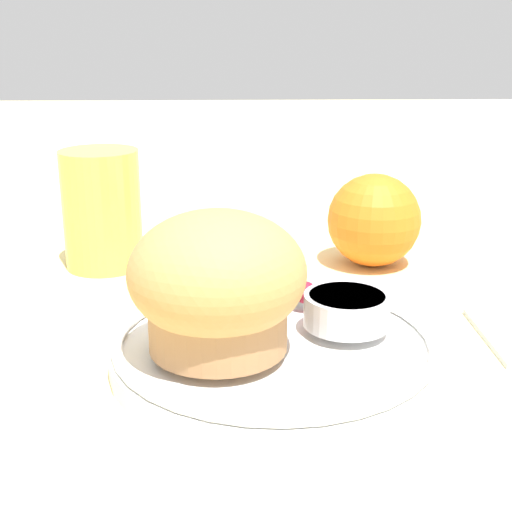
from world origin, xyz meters
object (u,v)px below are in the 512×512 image
at_px(muffin, 217,284).
at_px(orange_fruit, 374,220).
at_px(butter_knife, 266,296).
at_px(juice_glass, 102,209).

bearing_deg(muffin, orange_fruit, 57.69).
distance_m(butter_knife, orange_fruit, 0.16).
height_order(butter_knife, juice_glass, juice_glass).
relative_size(butter_knife, juice_glass, 1.59).
distance_m(orange_fruit, juice_glass, 0.23).
bearing_deg(muffin, juice_glass, 116.39).
xyz_separation_m(butter_knife, orange_fruit, (0.10, 0.13, 0.02)).
distance_m(muffin, juice_glass, 0.23).
xyz_separation_m(muffin, butter_knife, (0.03, 0.07, -0.04)).
height_order(muffin, juice_glass, muffin).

